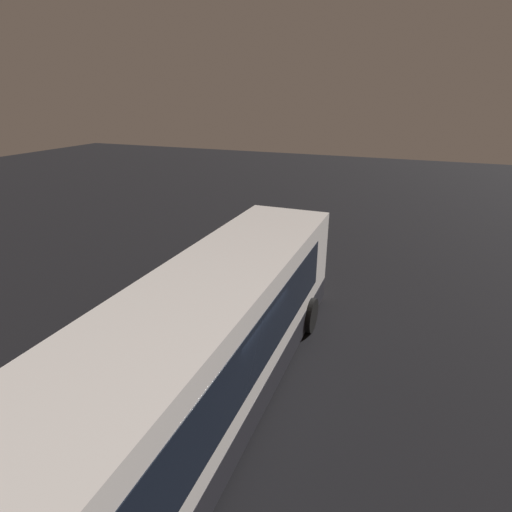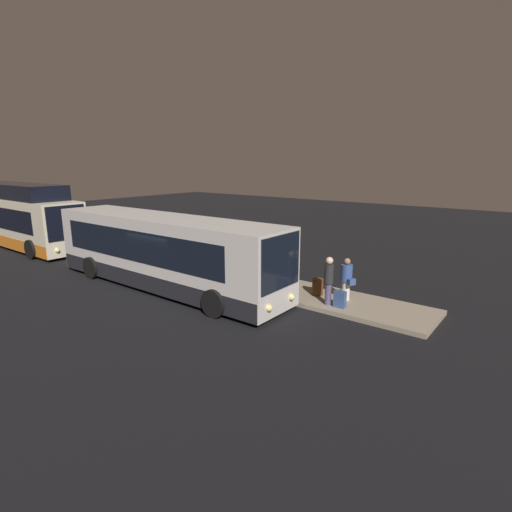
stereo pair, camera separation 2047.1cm
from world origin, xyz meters
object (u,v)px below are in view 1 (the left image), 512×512
object	(u,v)px
bus_lead	(199,357)
passenger_waiting	(228,246)
passenger_boarding	(246,248)
trash_bin	(218,270)
suitcase	(251,261)
sign_post	(85,372)

from	to	relation	value
bus_lead	passenger_waiting	world-z (taller)	bus_lead
passenger_boarding	passenger_waiting	distance (m)	0.94
passenger_boarding	trash_bin	bearing A→B (deg)	144.20
trash_bin	passenger_boarding	bearing A→B (deg)	-41.86
passenger_waiting	trash_bin	distance (m)	1.27
passenger_boarding	trash_bin	xyz separation A→B (m)	(-0.85, 0.77, -0.69)
passenger_boarding	suitcase	world-z (taller)	passenger_boarding
bus_lead	passenger_waiting	bearing A→B (deg)	21.25
passenger_waiting	suitcase	xyz separation A→B (m)	(0.18, -0.87, -0.56)
sign_post	trash_bin	bearing A→B (deg)	7.12
bus_lead	passenger_boarding	bearing A→B (deg)	15.54
bus_lead	sign_post	xyz separation A→B (m)	(-1.24, 1.78, 0.03)
passenger_waiting	suitcase	size ratio (longest dim) A/B	1.92
passenger_waiting	trash_bin	xyz separation A→B (m)	(-1.15, -0.12, -0.54)
suitcase	sign_post	xyz separation A→B (m)	(-8.64, -0.15, 1.09)
suitcase	passenger_boarding	bearing A→B (deg)	-179.01
passenger_waiting	suitcase	world-z (taller)	passenger_waiting
bus_lead	sign_post	distance (m)	2.17
bus_lead	passenger_boarding	distance (m)	7.19
passenger_waiting	suitcase	distance (m)	1.05
sign_post	trash_bin	world-z (taller)	sign_post
passenger_boarding	trash_bin	size ratio (longest dim) A/B	2.78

